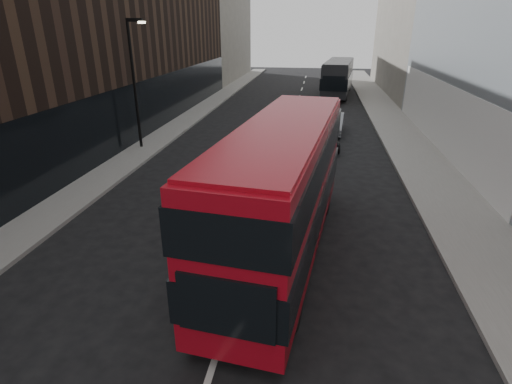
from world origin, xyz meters
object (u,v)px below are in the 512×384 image
at_px(car_c, 315,120).
at_px(car_b, 332,123).
at_px(street_lamp, 135,76).
at_px(grey_bus, 338,77).
at_px(car_a, 322,135).
at_px(red_bus, 283,185).

bearing_deg(car_c, car_b, -17.08).
bearing_deg(street_lamp, grey_bus, 61.29).
bearing_deg(car_a, car_b, 71.82).
bearing_deg(street_lamp, car_a, 10.82).
bearing_deg(car_b, car_c, 167.02).
relative_size(street_lamp, car_c, 1.36).
xyz_separation_m(grey_bus, car_b, (-0.89, -16.43, -1.21)).
bearing_deg(red_bus, car_b, 89.83).
bearing_deg(grey_bus, car_c, -90.80).
distance_m(red_bus, car_c, 16.56).
distance_m(car_a, car_c, 4.03).
relative_size(car_b, car_c, 0.78).
xyz_separation_m(red_bus, car_a, (1.24, 12.46, -1.59)).
distance_m(street_lamp, grey_bus, 25.25).
bearing_deg(car_b, grey_bus, 92.01).
relative_size(grey_bus, car_c, 2.14).
height_order(red_bus, car_c, red_bus).
relative_size(grey_bus, car_a, 2.55).
distance_m(red_bus, car_a, 12.63).
height_order(red_bus, car_a, red_bus).
relative_size(street_lamp, grey_bus, 0.63).
bearing_deg(car_c, street_lamp, -148.09).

